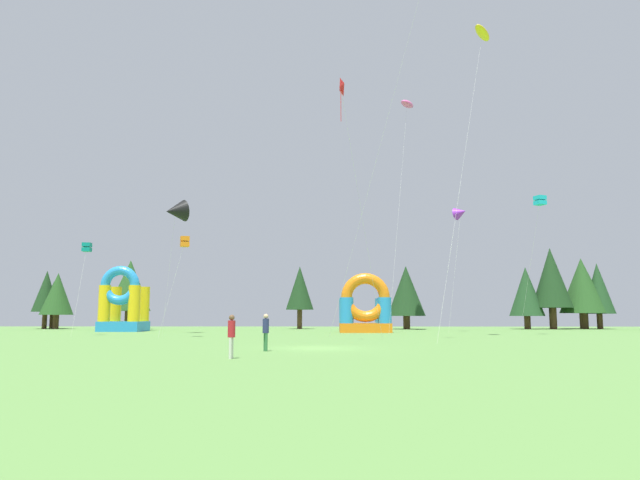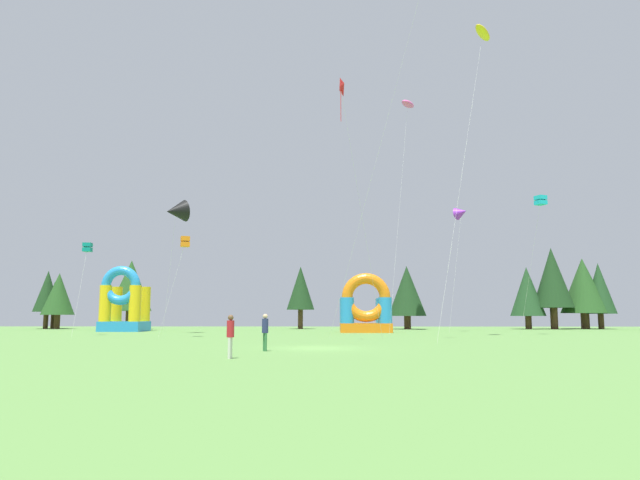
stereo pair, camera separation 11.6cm
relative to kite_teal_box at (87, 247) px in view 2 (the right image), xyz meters
The scene contains 23 objects.
ground_plane 28.94m from the kite_teal_box, 42.43° to the right, with size 120.00×120.00×0.00m, color #5B8C42.
kite_teal_box is the anchor object (origin of this frame).
kite_red_diamond 26.83m from the kite_teal_box, 29.01° to the right, with size 3.40×5.57×17.59m.
kite_black_delta 9.09m from the kite_teal_box, 38.49° to the left, with size 3.06×3.19×12.95m.
kite_purple_delta 37.32m from the kite_teal_box, 17.51° to the left, with size 3.05×3.13×13.38m.
kite_yellow_parafoil 38.38m from the kite_teal_box, ahead, with size 7.19×10.58×25.51m.
kite_cyan_box 40.42m from the kite_teal_box, ahead, with size 1.90×3.53×12.38m.
kite_pink_parafoil 38.07m from the kite_teal_box, 25.27° to the left, with size 4.64×11.01×26.55m.
kite_orange_box 10.51m from the kite_teal_box, 23.38° to the right, with size 2.15×1.10×8.02m.
person_midfield 28.88m from the kite_teal_box, 49.92° to the right, with size 0.43×0.43×1.81m.
person_far_side 32.28m from the kite_teal_box, 56.92° to the right, with size 0.36×0.36×1.77m.
inflatable_orange_dome 13.94m from the kite_teal_box, 95.18° to the left, with size 4.44×4.51×7.01m.
inflatable_yellow_castle 27.25m from the kite_teal_box, 21.20° to the left, with size 5.18×4.89×5.97m.
tree_row_0 29.86m from the kite_teal_box, 121.81° to the left, with size 3.38×3.38×7.54m.
tree_row_1 31.10m from the kite_teal_box, 119.98° to the left, with size 3.11×3.11×6.20m.
tree_row_2 28.15m from the kite_teal_box, 119.48° to the left, with size 4.11×4.11×7.16m.
tree_row_3 22.95m from the kite_teal_box, 99.56° to the left, with size 5.25×5.25×8.62m.
tree_row_4 30.72m from the kite_teal_box, 55.32° to the left, with size 3.57×3.57×8.04m.
tree_row_5 39.41m from the kite_teal_box, 37.90° to the left, with size 4.79×4.79×8.00m.
tree_row_6 52.61m from the kite_teal_box, 28.00° to the left, with size 4.37×4.37×7.87m.
tree_row_7 55.28m from the kite_teal_box, 26.27° to the left, with size 5.04×5.04×10.32m.
tree_row_8 59.90m from the kite_teal_box, 25.54° to the left, with size 5.86×5.86×9.10m.
tree_row_9 61.54m from the kite_teal_box, 24.57° to the left, with size 3.96×3.96×8.44m.
Camera 2 is at (0.74, -31.54, 1.75)m, focal length 32.76 mm.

